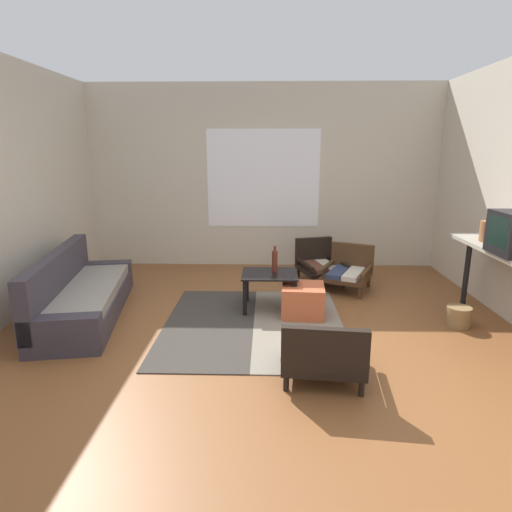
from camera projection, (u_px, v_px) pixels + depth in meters
ground_plane at (259, 352)px, 3.83m from camera, size 7.80×7.80×0.00m
far_wall_with_window at (263, 177)px, 6.47m from camera, size 5.60×0.13×2.70m
area_rug at (254, 324)px, 4.43m from camera, size 1.83×2.06×0.01m
couch at (81, 296)px, 4.62m from camera, size 1.01×2.13×0.71m
coffee_table at (270, 280)px, 4.79m from camera, size 0.61×0.52×0.42m
armchair_by_window at (319, 263)px, 5.90m from camera, size 0.68×0.75×0.56m
armchair_striped_foreground at (324, 354)px, 3.32m from camera, size 0.69×0.68×0.52m
armchair_corner at (348, 269)px, 5.52m from camera, size 0.76×0.80×0.56m
ottoman_orange at (303, 301)px, 4.64m from camera, size 0.48×0.48×0.34m
console_shelf at (512, 261)px, 3.99m from camera, size 0.43×1.81×0.84m
clay_vase at (490, 231)px, 4.38m from camera, size 0.20×0.20×0.31m
glass_bottle at (275, 261)px, 4.79m from camera, size 0.06×0.06×0.30m
wicker_basket at (458, 316)px, 4.37m from camera, size 0.24×0.24×0.21m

